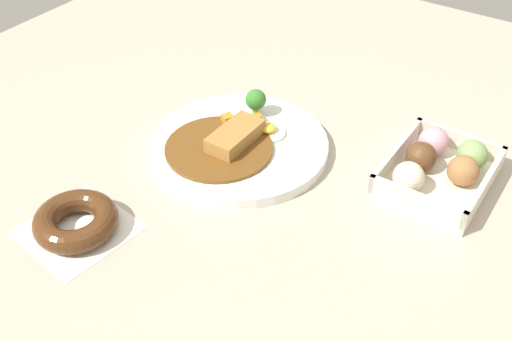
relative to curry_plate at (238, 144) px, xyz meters
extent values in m
plane|color=#B2A893|center=(0.07, 0.12, -0.01)|extent=(1.60, 1.60, 0.00)
cylinder|color=white|center=(0.00, 0.00, 0.00)|extent=(0.29, 0.29, 0.02)
cylinder|color=brown|center=(0.03, -0.01, 0.01)|extent=(0.17, 0.17, 0.01)
cube|color=#A87538|center=(0.01, 0.00, 0.02)|extent=(0.10, 0.05, 0.02)
cylinder|color=white|center=(-0.04, 0.03, 0.01)|extent=(0.06, 0.06, 0.00)
ellipsoid|color=yellow|center=(-0.04, 0.03, 0.02)|extent=(0.03, 0.03, 0.01)
cylinder|color=#8CB766|center=(-0.08, -0.02, 0.01)|extent=(0.01, 0.01, 0.02)
sphere|color=#387A2D|center=(-0.08, -0.02, 0.04)|extent=(0.04, 0.04, 0.04)
cube|color=orange|center=(-0.03, -0.04, 0.01)|extent=(0.02, 0.02, 0.02)
cube|color=orange|center=(-0.06, -0.01, 0.01)|extent=(0.02, 0.02, 0.01)
cube|color=orange|center=(-0.05, -0.02, 0.01)|extent=(0.01, 0.01, 0.01)
cube|color=beige|center=(-0.10, 0.30, -0.01)|extent=(0.18, 0.15, 0.01)
cube|color=beige|center=(-0.19, 0.30, 0.01)|extent=(0.01, 0.15, 0.03)
cube|color=beige|center=(-0.02, 0.30, 0.01)|extent=(0.01, 0.15, 0.03)
cube|color=beige|center=(-0.10, 0.23, 0.01)|extent=(0.18, 0.01, 0.03)
cube|color=beige|center=(-0.10, 0.37, 0.01)|extent=(0.18, 0.01, 0.03)
sphere|color=pink|center=(-0.15, 0.27, 0.02)|extent=(0.05, 0.05, 0.05)
sphere|color=brown|center=(-0.11, 0.27, 0.02)|extent=(0.05, 0.05, 0.05)
sphere|color=#EFE5C6|center=(-0.05, 0.27, 0.02)|extent=(0.05, 0.05, 0.05)
sphere|color=#84A860|center=(-0.15, 0.33, 0.02)|extent=(0.05, 0.05, 0.05)
sphere|color=#9E6B3D|center=(-0.11, 0.33, 0.02)|extent=(0.05, 0.05, 0.05)
cube|color=white|center=(0.28, -0.08, -0.01)|extent=(0.15, 0.15, 0.00)
torus|color=#4C2B14|center=(0.28, -0.08, 0.01)|extent=(0.12, 0.12, 0.03)
camera|label=1|loc=(0.63, 0.46, 0.59)|focal=42.23mm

